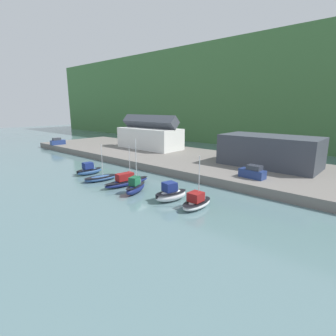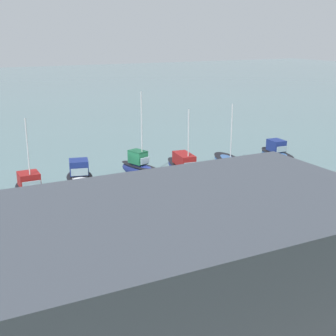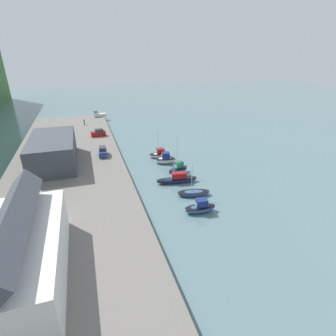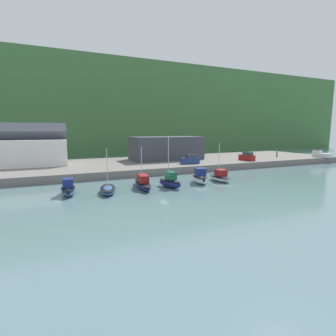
% 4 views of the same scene
% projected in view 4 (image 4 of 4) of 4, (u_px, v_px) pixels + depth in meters
% --- Properties ---
extents(ground_plane, '(320.00, 320.00, 0.00)m').
position_uv_depth(ground_plane, '(168.00, 187.00, 43.12)').
color(ground_plane, slate).
extents(hillside_backdrop, '(240.00, 79.04, 34.80)m').
position_uv_depth(hillside_backdrop, '(88.00, 113.00, 126.01)').
color(hillside_backdrop, '#42703D').
rests_on(hillside_backdrop, ground_plane).
extents(quay_promenade, '(117.38, 24.72, 1.52)m').
position_uv_depth(quay_promenade, '(130.00, 165.00, 63.57)').
color(quay_promenade, slate).
rests_on(quay_promenade, ground_plane).
extents(harbor_clubhouse, '(18.92, 8.27, 9.36)m').
position_uv_depth(harbor_clubhouse, '(20.00, 150.00, 56.41)').
color(harbor_clubhouse, white).
rests_on(harbor_clubhouse, quay_promenade).
extents(yacht_club_building, '(18.28, 9.23, 6.01)m').
position_uv_depth(yacht_club_building, '(166.00, 148.00, 69.56)').
color(yacht_club_building, '#3D424C').
rests_on(yacht_club_building, quay_promenade).
extents(moored_boat_0, '(2.33, 5.35, 2.43)m').
position_uv_depth(moored_boat_0, '(68.00, 189.00, 37.87)').
color(moored_boat_0, '#33568E').
rests_on(moored_boat_0, ground_plane).
extents(moored_boat_1, '(3.34, 6.39, 6.61)m').
position_uv_depth(moored_boat_1, '(108.00, 190.00, 39.12)').
color(moored_boat_1, '#33568E').
rests_on(moored_boat_1, ground_plane).
extents(moored_boat_2, '(2.92, 8.70, 6.70)m').
position_uv_depth(moored_boat_2, '(143.00, 183.00, 42.48)').
color(moored_boat_2, navy).
rests_on(moored_boat_2, ground_plane).
extents(moored_boat_3, '(3.06, 5.23, 8.34)m').
position_uv_depth(moored_boat_3, '(170.00, 182.00, 42.58)').
color(moored_boat_3, navy).
rests_on(moored_boat_3, ground_plane).
extents(moored_boat_4, '(3.43, 5.40, 2.73)m').
position_uv_depth(moored_boat_4, '(200.00, 178.00, 46.05)').
color(moored_boat_4, white).
rests_on(moored_boat_4, ground_plane).
extents(moored_boat_5, '(2.32, 5.30, 6.92)m').
position_uv_depth(moored_boat_5, '(220.00, 177.00, 47.96)').
color(moored_boat_5, silver).
rests_on(moored_boat_5, ground_plane).
extents(parked_car_0, '(2.11, 4.32, 2.16)m').
position_uv_depth(parked_car_0, '(247.00, 157.00, 67.34)').
color(parked_car_0, maroon).
rests_on(parked_car_0, quay_promenade).
extents(parked_car_1, '(4.34, 2.17, 2.16)m').
position_uv_depth(parked_car_1, '(190.00, 160.00, 60.82)').
color(parked_car_1, navy).
rests_on(parked_car_1, quay_promenade).
extents(pickup_truck_0, '(2.55, 4.94, 1.90)m').
position_uv_depth(pickup_truck_0, '(320.00, 154.00, 75.91)').
color(pickup_truck_0, silver).
rests_on(pickup_truck_0, quay_promenade).
extents(person_on_quay, '(0.40, 0.40, 2.14)m').
position_uv_depth(person_on_quay, '(277.00, 153.00, 76.30)').
color(person_on_quay, '#232838').
rests_on(person_on_quay, quay_promenade).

